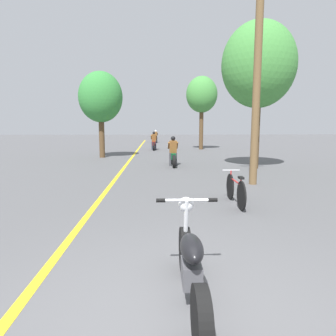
{
  "coord_description": "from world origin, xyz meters",
  "views": [
    {
      "loc": [
        -0.23,
        -2.68,
        1.89
      ],
      "look_at": [
        0.04,
        4.29,
        0.9
      ],
      "focal_mm": 32.0,
      "sensor_mm": 36.0,
      "label": 1
    }
  ],
  "objects_px": {
    "utility_pole": "(257,68)",
    "roadside_tree_right_far": "(202,95)",
    "roadside_tree_right_near": "(259,65)",
    "motorcycle_rider_lead": "(173,155)",
    "motorcycle_foreground": "(191,264)",
    "roadside_tree_left": "(101,98)",
    "bicycle_parked": "(235,190)",
    "motorcycle_rider_far": "(156,138)",
    "motorcycle_rider_mid": "(154,143)"
  },
  "relations": [
    {
      "from": "roadside_tree_right_far",
      "to": "motorcycle_rider_lead",
      "type": "distance_m",
      "value": 10.79
    },
    {
      "from": "motorcycle_rider_lead",
      "to": "roadside_tree_right_far",
      "type": "bearing_deg",
      "value": 74.1
    },
    {
      "from": "motorcycle_rider_mid",
      "to": "motorcycle_rider_far",
      "type": "distance_m",
      "value": 10.12
    },
    {
      "from": "utility_pole",
      "to": "motorcycle_foreground",
      "type": "bearing_deg",
      "value": -113.24
    },
    {
      "from": "roadside_tree_right_near",
      "to": "motorcycle_rider_mid",
      "type": "xyz_separation_m",
      "value": [
        -4.58,
        10.37,
        -3.9
      ]
    },
    {
      "from": "utility_pole",
      "to": "roadside_tree_left",
      "type": "bearing_deg",
      "value": 126.94
    },
    {
      "from": "motorcycle_rider_mid",
      "to": "motorcycle_rider_far",
      "type": "xyz_separation_m",
      "value": [
        0.11,
        10.11,
        -0.01
      ]
    },
    {
      "from": "roadside_tree_right_near",
      "to": "roadside_tree_right_far",
      "type": "height_order",
      "value": "roadside_tree_right_near"
    },
    {
      "from": "motorcycle_foreground",
      "to": "motorcycle_rider_mid",
      "type": "xyz_separation_m",
      "value": [
        -0.57,
        20.42,
        0.11
      ]
    },
    {
      "from": "roadside_tree_right_near",
      "to": "motorcycle_rider_far",
      "type": "bearing_deg",
      "value": 102.29
    },
    {
      "from": "utility_pole",
      "to": "motorcycle_rider_mid",
      "type": "xyz_separation_m",
      "value": [
        -3.33,
        13.97,
        -3.11
      ]
    },
    {
      "from": "motorcycle_rider_lead",
      "to": "bicycle_parked",
      "type": "bearing_deg",
      "value": -81.05
    },
    {
      "from": "roadside_tree_right_near",
      "to": "bicycle_parked",
      "type": "xyz_separation_m",
      "value": [
        -2.48,
        -6.08,
        -4.07
      ]
    },
    {
      "from": "motorcycle_foreground",
      "to": "motorcycle_rider_lead",
      "type": "bearing_deg",
      "value": 87.83
    },
    {
      "from": "roadside_tree_left",
      "to": "motorcycle_rider_lead",
      "type": "distance_m",
      "value": 6.32
    },
    {
      "from": "utility_pole",
      "to": "motorcycle_rider_lead",
      "type": "xyz_separation_m",
      "value": [
        -2.35,
        4.6,
        -3.12
      ]
    },
    {
      "from": "roadside_tree_left",
      "to": "motorcycle_rider_far",
      "type": "relative_size",
      "value": 2.29
    },
    {
      "from": "roadside_tree_left",
      "to": "roadside_tree_right_far",
      "type": "bearing_deg",
      "value": 40.85
    },
    {
      "from": "motorcycle_foreground",
      "to": "motorcycle_rider_mid",
      "type": "height_order",
      "value": "motorcycle_rider_mid"
    },
    {
      "from": "roadside_tree_right_near",
      "to": "motorcycle_rider_mid",
      "type": "height_order",
      "value": "roadside_tree_right_near"
    },
    {
      "from": "roadside_tree_right_near",
      "to": "motorcycle_rider_far",
      "type": "xyz_separation_m",
      "value": [
        -4.46,
        20.48,
        -3.9
      ]
    },
    {
      "from": "roadside_tree_right_near",
      "to": "motorcycle_rider_lead",
      "type": "bearing_deg",
      "value": 164.45
    },
    {
      "from": "motorcycle_rider_far",
      "to": "bicycle_parked",
      "type": "bearing_deg",
      "value": -85.72
    },
    {
      "from": "roadside_tree_right_near",
      "to": "motorcycle_rider_mid",
      "type": "bearing_deg",
      "value": 113.81
    },
    {
      "from": "motorcycle_rider_far",
      "to": "motorcycle_foreground",
      "type": "bearing_deg",
      "value": -89.15
    },
    {
      "from": "roadside_tree_right_far",
      "to": "motorcycle_rider_far",
      "type": "xyz_separation_m",
      "value": [
        -3.65,
        9.74,
        -3.71
      ]
    },
    {
      "from": "utility_pole",
      "to": "roadside_tree_right_near",
      "type": "relative_size",
      "value": 1.13
    },
    {
      "from": "roadside_tree_right_far",
      "to": "motorcycle_rider_mid",
      "type": "xyz_separation_m",
      "value": [
        -3.76,
        -0.37,
        -3.7
      ]
    },
    {
      "from": "roadside_tree_right_near",
      "to": "motorcycle_rider_far",
      "type": "height_order",
      "value": "roadside_tree_right_near"
    },
    {
      "from": "roadside_tree_left",
      "to": "motorcycle_rider_lead",
      "type": "height_order",
      "value": "roadside_tree_left"
    },
    {
      "from": "bicycle_parked",
      "to": "roadside_tree_right_near",
      "type": "bearing_deg",
      "value": 67.85
    },
    {
      "from": "roadside_tree_right_near",
      "to": "bicycle_parked",
      "type": "bearing_deg",
      "value": -112.15
    },
    {
      "from": "roadside_tree_right_near",
      "to": "roadside_tree_right_far",
      "type": "relative_size",
      "value": 1.1
    },
    {
      "from": "utility_pole",
      "to": "roadside_tree_right_near",
      "type": "height_order",
      "value": "utility_pole"
    },
    {
      "from": "bicycle_parked",
      "to": "motorcycle_rider_mid",
      "type": "bearing_deg",
      "value": 97.28
    },
    {
      "from": "motorcycle_rider_far",
      "to": "bicycle_parked",
      "type": "xyz_separation_m",
      "value": [
        1.99,
        -26.56,
        -0.17
      ]
    },
    {
      "from": "utility_pole",
      "to": "roadside_tree_right_far",
      "type": "height_order",
      "value": "utility_pole"
    },
    {
      "from": "motorcycle_foreground",
      "to": "motorcycle_rider_lead",
      "type": "height_order",
      "value": "motorcycle_rider_lead"
    },
    {
      "from": "roadside_tree_right_far",
      "to": "roadside_tree_left",
      "type": "xyz_separation_m",
      "value": [
        -6.79,
        -5.87,
        -0.73
      ]
    },
    {
      "from": "bicycle_parked",
      "to": "motorcycle_rider_far",
      "type": "bearing_deg",
      "value": 94.28
    },
    {
      "from": "roadside_tree_right_near",
      "to": "roadside_tree_left",
      "type": "distance_m",
      "value": 9.08
    },
    {
      "from": "roadside_tree_right_far",
      "to": "motorcycle_foreground",
      "type": "height_order",
      "value": "roadside_tree_right_far"
    },
    {
      "from": "motorcycle_rider_mid",
      "to": "bicycle_parked",
      "type": "relative_size",
      "value": 1.25
    },
    {
      "from": "motorcycle_rider_lead",
      "to": "motorcycle_rider_mid",
      "type": "bearing_deg",
      "value": 96.01
    },
    {
      "from": "motorcycle_rider_mid",
      "to": "utility_pole",
      "type": "bearing_deg",
      "value": -76.58
    },
    {
      "from": "motorcycle_rider_mid",
      "to": "motorcycle_rider_far",
      "type": "relative_size",
      "value": 0.98
    },
    {
      "from": "motorcycle_foreground",
      "to": "roadside_tree_left",
      "type": "bearing_deg",
      "value": 103.57
    },
    {
      "from": "motorcycle_rider_mid",
      "to": "motorcycle_rider_lead",
      "type": "bearing_deg",
      "value": -83.99
    },
    {
      "from": "roadside_tree_left",
      "to": "motorcycle_rider_far",
      "type": "distance_m",
      "value": 16.21
    },
    {
      "from": "roadside_tree_left",
      "to": "utility_pole",
      "type": "bearing_deg",
      "value": -53.06
    }
  ]
}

